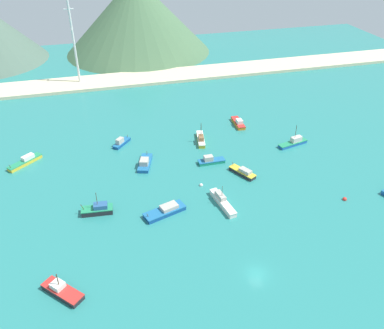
{
  "coord_description": "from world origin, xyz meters",
  "views": [
    {
      "loc": [
        -26.11,
        -49.03,
        60.04
      ],
      "look_at": [
        -2.31,
        40.21,
        0.67
      ],
      "focal_mm": 37.64,
      "sensor_mm": 36.0,
      "label": 1
    }
  ],
  "objects_px": {
    "fishing_boat_3": "(98,209)",
    "fishing_boat_8": "(145,163)",
    "fishing_boat_1": "(211,161)",
    "fishing_boat_11": "(238,123)",
    "fishing_boat_7": "(121,142)",
    "buoy_0": "(201,185)",
    "fishing_boat_5": "(166,211)",
    "fishing_boat_10": "(222,202)",
    "fishing_boat_6": "(294,142)",
    "fishing_boat_12": "(201,139)",
    "fishing_boat_13": "(243,172)",
    "buoy_1": "(345,199)",
    "fishing_boat_9": "(26,161)",
    "radio_tower": "(73,39)",
    "fishing_boat_0": "(62,291)"
  },
  "relations": [
    {
      "from": "fishing_boat_3",
      "to": "fishing_boat_8",
      "type": "relative_size",
      "value": 0.79
    },
    {
      "from": "fishing_boat_1",
      "to": "fishing_boat_11",
      "type": "distance_m",
      "value": 25.17
    },
    {
      "from": "fishing_boat_7",
      "to": "buoy_0",
      "type": "relative_size",
      "value": 6.93
    },
    {
      "from": "fishing_boat_5",
      "to": "fishing_boat_3",
      "type": "bearing_deg",
      "value": 164.55
    },
    {
      "from": "fishing_boat_8",
      "to": "fishing_boat_10",
      "type": "distance_m",
      "value": 26.66
    },
    {
      "from": "fishing_boat_6",
      "to": "fishing_boat_7",
      "type": "relative_size",
      "value": 1.54
    },
    {
      "from": "fishing_boat_1",
      "to": "fishing_boat_5",
      "type": "height_order",
      "value": "fishing_boat_1"
    },
    {
      "from": "fishing_boat_12",
      "to": "fishing_boat_13",
      "type": "height_order",
      "value": "fishing_boat_12"
    },
    {
      "from": "fishing_boat_7",
      "to": "buoy_1",
      "type": "xyz_separation_m",
      "value": [
        49.36,
        -40.87,
        -0.66
      ]
    },
    {
      "from": "fishing_boat_13",
      "to": "buoy_0",
      "type": "bearing_deg",
      "value": -170.53
    },
    {
      "from": "fishing_boat_11",
      "to": "buoy_1",
      "type": "xyz_separation_m",
      "value": [
        11.03,
        -44.13,
        -0.6
      ]
    },
    {
      "from": "fishing_boat_9",
      "to": "fishing_boat_13",
      "type": "bearing_deg",
      "value": -20.02
    },
    {
      "from": "fishing_boat_7",
      "to": "fishing_boat_1",
      "type": "bearing_deg",
      "value": -35.97
    },
    {
      "from": "fishing_boat_7",
      "to": "buoy_1",
      "type": "height_order",
      "value": "fishing_boat_7"
    },
    {
      "from": "fishing_boat_12",
      "to": "fishing_boat_1",
      "type": "bearing_deg",
      "value": -93.25
    },
    {
      "from": "buoy_0",
      "to": "radio_tower",
      "type": "relative_size",
      "value": 0.03
    },
    {
      "from": "fishing_boat_3",
      "to": "buoy_0",
      "type": "bearing_deg",
      "value": 9.11
    },
    {
      "from": "fishing_boat_1",
      "to": "fishing_boat_8",
      "type": "xyz_separation_m",
      "value": [
        -17.8,
        3.56,
        0.01
      ]
    },
    {
      "from": "buoy_1",
      "to": "fishing_boat_0",
      "type": "bearing_deg",
      "value": -170.14
    },
    {
      "from": "fishing_boat_3",
      "to": "fishing_boat_10",
      "type": "xyz_separation_m",
      "value": [
        28.84,
        -4.58,
        -0.08
      ]
    },
    {
      "from": "fishing_boat_12",
      "to": "fishing_boat_5",
      "type": "bearing_deg",
      "value": -119.52
    },
    {
      "from": "fishing_boat_5",
      "to": "fishing_boat_9",
      "type": "bearing_deg",
      "value": 136.96
    },
    {
      "from": "fishing_boat_0",
      "to": "buoy_1",
      "type": "xyz_separation_m",
      "value": [
        66.13,
        11.5,
        -0.6
      ]
    },
    {
      "from": "fishing_boat_6",
      "to": "fishing_boat_10",
      "type": "height_order",
      "value": "fishing_boat_6"
    },
    {
      "from": "fishing_boat_8",
      "to": "fishing_boat_7",
      "type": "bearing_deg",
      "value": 111.04
    },
    {
      "from": "fishing_boat_8",
      "to": "radio_tower",
      "type": "height_order",
      "value": "radio_tower"
    },
    {
      "from": "buoy_0",
      "to": "buoy_1",
      "type": "xyz_separation_m",
      "value": [
        32.09,
        -14.63,
        0.02
      ]
    },
    {
      "from": "fishing_boat_3",
      "to": "fishing_boat_13",
      "type": "bearing_deg",
      "value": 9.23
    },
    {
      "from": "fishing_boat_5",
      "to": "buoy_0",
      "type": "bearing_deg",
      "value": 37.27
    },
    {
      "from": "fishing_boat_1",
      "to": "fishing_boat_9",
      "type": "xyz_separation_m",
      "value": [
        -49.55,
        12.8,
        -0.01
      ]
    },
    {
      "from": "buoy_0",
      "to": "fishing_boat_3",
      "type": "bearing_deg",
      "value": -170.89
    },
    {
      "from": "fishing_boat_5",
      "to": "fishing_boat_9",
      "type": "distance_m",
      "value": 45.2
    },
    {
      "from": "fishing_boat_7",
      "to": "fishing_boat_8",
      "type": "distance_m",
      "value": 13.9
    },
    {
      "from": "fishing_boat_12",
      "to": "buoy_1",
      "type": "height_order",
      "value": "fishing_boat_12"
    },
    {
      "from": "fishing_boat_7",
      "to": "fishing_boat_9",
      "type": "xyz_separation_m",
      "value": [
        -26.76,
        -3.74,
        -0.06
      ]
    },
    {
      "from": "fishing_boat_11",
      "to": "fishing_boat_12",
      "type": "xyz_separation_m",
      "value": [
        -14.84,
        -7.46,
        0.07
      ]
    },
    {
      "from": "fishing_boat_1",
      "to": "fishing_boat_11",
      "type": "xyz_separation_m",
      "value": [
        15.54,
        19.8,
        -0.01
      ]
    },
    {
      "from": "fishing_boat_6",
      "to": "fishing_boat_1",
      "type": "bearing_deg",
      "value": -173.08
    },
    {
      "from": "fishing_boat_8",
      "to": "fishing_boat_10",
      "type": "xyz_separation_m",
      "value": [
        15.02,
        -22.02,
        0.09
      ]
    },
    {
      "from": "fishing_boat_3",
      "to": "radio_tower",
      "type": "height_order",
      "value": "radio_tower"
    },
    {
      "from": "fishing_boat_10",
      "to": "fishing_boat_11",
      "type": "relative_size",
      "value": 1.28
    },
    {
      "from": "fishing_boat_11",
      "to": "fishing_boat_13",
      "type": "xyz_separation_m",
      "value": [
        -8.94,
        -27.47,
        -0.02
      ]
    },
    {
      "from": "fishing_boat_3",
      "to": "fishing_boat_11",
      "type": "distance_m",
      "value": 57.96
    },
    {
      "from": "fishing_boat_0",
      "to": "radio_tower",
      "type": "xyz_separation_m",
      "value": [
        6.48,
        105.49,
        17.09
      ]
    },
    {
      "from": "fishing_boat_0",
      "to": "fishing_boat_8",
      "type": "relative_size",
      "value": 0.87
    },
    {
      "from": "fishing_boat_6",
      "to": "fishing_boat_9",
      "type": "distance_m",
      "value": 77.07
    },
    {
      "from": "fishing_boat_0",
      "to": "fishing_boat_11",
      "type": "bearing_deg",
      "value": 45.27
    },
    {
      "from": "fishing_boat_5",
      "to": "fishing_boat_12",
      "type": "xyz_separation_m",
      "value": [
        17.21,
        30.4,
        0.14
      ]
    },
    {
      "from": "fishing_boat_11",
      "to": "radio_tower",
      "type": "height_order",
      "value": "radio_tower"
    },
    {
      "from": "fishing_boat_10",
      "to": "radio_tower",
      "type": "height_order",
      "value": "radio_tower"
    }
  ]
}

